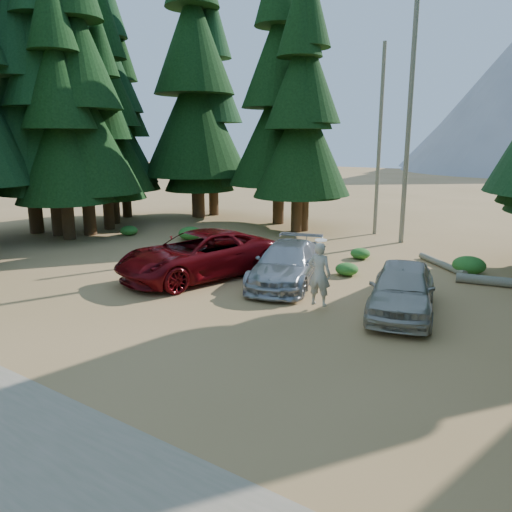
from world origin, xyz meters
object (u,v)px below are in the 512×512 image
object	(u,v)px
red_pickup	(199,255)
log_mid	(441,264)
silver_minivan_center	(287,264)
silver_minivan_right	(402,288)
frisbee_player	(319,274)
log_left	(253,256)

from	to	relation	value
red_pickup	log_mid	bearing A→B (deg)	58.77
silver_minivan_center	silver_minivan_right	world-z (taller)	silver_minivan_right
silver_minivan_right	silver_minivan_center	bearing A→B (deg)	154.82
frisbee_player	log_mid	size ratio (longest dim) A/B	0.64
frisbee_player	log_mid	distance (m)	7.85
log_mid	frisbee_player	bearing A→B (deg)	-58.63
silver_minivan_center	silver_minivan_right	size ratio (longest dim) A/B	1.11
red_pickup	silver_minivan_right	xyz separation A→B (m)	(7.65, 0.38, -0.10)
red_pickup	silver_minivan_center	xyz separation A→B (m)	(3.18, 1.17, -0.14)
red_pickup	log_left	bearing A→B (deg)	103.38
frisbee_player	log_mid	xyz separation A→B (m)	(1.69, 7.59, -1.03)
log_left	log_mid	distance (m)	7.82
silver_minivan_right	log_mid	world-z (taller)	silver_minivan_right
red_pickup	log_left	xyz separation A→B (m)	(0.11, 3.45, -0.71)
red_pickup	frisbee_player	distance (m)	5.54
red_pickup	log_left	world-z (taller)	red_pickup
log_left	silver_minivan_right	bearing A→B (deg)	-32.87
silver_minivan_center	log_left	size ratio (longest dim) A/B	1.12
silver_minivan_right	log_left	world-z (taller)	silver_minivan_right
silver_minivan_center	log_left	bearing A→B (deg)	126.18
frisbee_player	log_left	size ratio (longest dim) A/B	0.45
red_pickup	log_left	size ratio (longest dim) A/B	1.39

